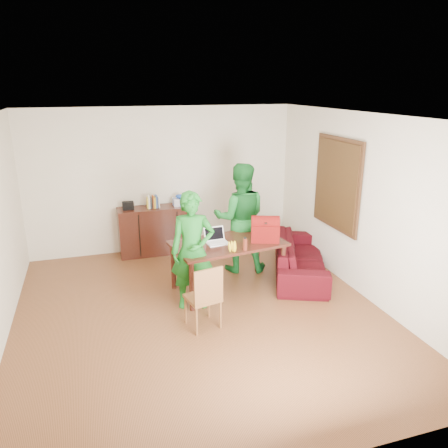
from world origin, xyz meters
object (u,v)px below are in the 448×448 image
object	(u,v)px
person_far	(240,218)
person_near	(193,251)
laptop	(218,241)
table	(228,248)
red_bag	(265,231)
sofa	(300,257)
chair	(203,309)
bottle	(245,244)

from	to	relation	value
person_far	person_near	bearing A→B (deg)	59.99
person_near	laptop	world-z (taller)	person_near
table	red_bag	world-z (taller)	red_bag
table	person_far	world-z (taller)	person_far
person_far	sofa	size ratio (longest dim) A/B	0.91
person_near	person_far	bearing A→B (deg)	55.70
chair	sofa	xyz separation A→B (m)	(2.00, 1.17, 0.04)
person_near	person_far	xyz separation A→B (m)	(1.07, 1.04, 0.08)
sofa	table	bearing A→B (deg)	121.84
table	chair	distance (m)	1.24
red_bag	chair	bearing A→B (deg)	-124.63
sofa	person_near	bearing A→B (deg)	129.09
person_near	bottle	xyz separation A→B (m)	(0.77, -0.02, 0.03)
bottle	person_near	bearing A→B (deg)	178.36
person_far	bottle	size ratio (longest dim) A/B	9.46
sofa	person_far	bearing A→B (deg)	85.78
person_near	laptop	bearing A→B (deg)	47.68
table	person_near	bearing A→B (deg)	-158.91
chair	table	bearing A→B (deg)	43.98
sofa	laptop	bearing A→B (deg)	121.57
table	person_far	bearing A→B (deg)	49.09
person_far	sofa	distance (m)	1.21
person_far	sofa	bearing A→B (deg)	168.32
laptop	table	bearing A→B (deg)	1.13
chair	bottle	bearing A→B (deg)	24.45
person_far	bottle	distance (m)	1.10
laptop	sofa	size ratio (longest dim) A/B	0.17
person_near	red_bag	size ratio (longest dim) A/B	4.00
chair	red_bag	size ratio (longest dim) A/B	2.10
laptop	red_bag	world-z (taller)	red_bag
chair	sofa	size ratio (longest dim) A/B	0.44
person_far	chair	bearing A→B (deg)	72.43
chair	sofa	bearing A→B (deg)	18.23
laptop	person_far	bearing A→B (deg)	44.17
table	bottle	distance (m)	0.45
person_near	bottle	bearing A→B (deg)	9.86
person_near	sofa	distance (m)	2.13
table	person_near	world-z (taller)	person_near
table	person_near	distance (m)	0.75
chair	person_far	bearing A→B (deg)	44.57
laptop	sofa	distance (m)	1.62
table	person_near	size ratio (longest dim) A/B	1.05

